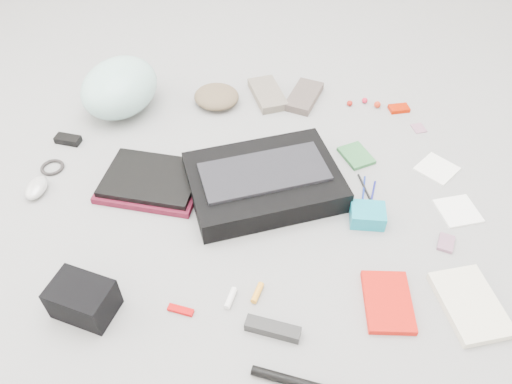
{
  "coord_description": "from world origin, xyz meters",
  "views": [
    {
      "loc": [
        0.0,
        -1.18,
        1.28
      ],
      "look_at": [
        0.0,
        0.0,
        0.05
      ],
      "focal_mm": 35.0,
      "sensor_mm": 36.0,
      "label": 1
    }
  ],
  "objects_px": {
    "messenger_bag": "(264,182)",
    "camera_bag": "(83,299)",
    "bike_helmet": "(120,87)",
    "laptop": "(151,178)",
    "book_red": "(388,302)",
    "accordion_wallet": "(368,215)"
  },
  "relations": [
    {
      "from": "messenger_bag",
      "to": "camera_bag",
      "type": "distance_m",
      "value": 0.71
    },
    {
      "from": "messenger_bag",
      "to": "bike_helmet",
      "type": "bearing_deg",
      "value": 124.76
    },
    {
      "from": "bike_helmet",
      "to": "camera_bag",
      "type": "distance_m",
      "value": 0.97
    },
    {
      "from": "bike_helmet",
      "to": "camera_bag",
      "type": "height_order",
      "value": "bike_helmet"
    },
    {
      "from": "laptop",
      "to": "book_red",
      "type": "relative_size",
      "value": 1.61
    },
    {
      "from": "messenger_bag",
      "to": "book_red",
      "type": "height_order",
      "value": "messenger_bag"
    },
    {
      "from": "accordion_wallet",
      "to": "book_red",
      "type": "bearing_deg",
      "value": -82.43
    },
    {
      "from": "bike_helmet",
      "to": "accordion_wallet",
      "type": "xyz_separation_m",
      "value": [
        0.93,
        -0.62,
        -0.08
      ]
    },
    {
      "from": "bike_helmet",
      "to": "accordion_wallet",
      "type": "distance_m",
      "value": 1.12
    },
    {
      "from": "book_red",
      "to": "bike_helmet",
      "type": "bearing_deg",
      "value": 136.86
    },
    {
      "from": "laptop",
      "to": "bike_helmet",
      "type": "xyz_separation_m",
      "value": [
        -0.19,
        0.45,
        0.07
      ]
    },
    {
      "from": "camera_bag",
      "to": "book_red",
      "type": "xyz_separation_m",
      "value": [
        0.88,
        0.02,
        -0.05
      ]
    },
    {
      "from": "laptop",
      "to": "book_red",
      "type": "distance_m",
      "value": 0.9
    },
    {
      "from": "camera_bag",
      "to": "laptop",
      "type": "bearing_deg",
      "value": 97.44
    },
    {
      "from": "messenger_bag",
      "to": "laptop",
      "type": "xyz_separation_m",
      "value": [
        -0.4,
        0.03,
        -0.01
      ]
    },
    {
      "from": "bike_helmet",
      "to": "messenger_bag",
      "type": "bearing_deg",
      "value": -15.67
    },
    {
      "from": "laptop",
      "to": "bike_helmet",
      "type": "distance_m",
      "value": 0.49
    },
    {
      "from": "bike_helmet",
      "to": "book_red",
      "type": "xyz_separation_m",
      "value": [
        0.95,
        -0.94,
        -0.1
      ]
    },
    {
      "from": "laptop",
      "to": "camera_bag",
      "type": "xyz_separation_m",
      "value": [
        -0.11,
        -0.51,
        0.02
      ]
    },
    {
      "from": "bike_helmet",
      "to": "accordion_wallet",
      "type": "bearing_deg",
      "value": -10.14
    },
    {
      "from": "accordion_wallet",
      "to": "camera_bag",
      "type": "bearing_deg",
      "value": -153.26
    },
    {
      "from": "laptop",
      "to": "accordion_wallet",
      "type": "height_order",
      "value": "accordion_wallet"
    }
  ]
}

